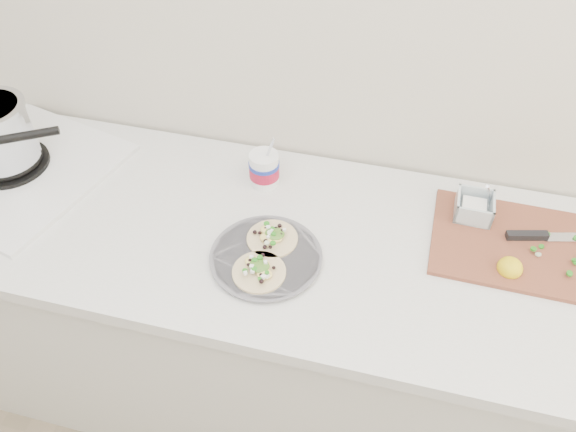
% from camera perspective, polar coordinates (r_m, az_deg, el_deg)
% --- Properties ---
extents(counter, '(2.44, 0.66, 0.90)m').
position_cam_1_polar(counter, '(1.79, 0.14, -11.37)').
color(counter, silver).
rests_on(counter, ground).
extents(stove, '(0.63, 0.60, 0.25)m').
position_cam_1_polar(stove, '(1.74, -27.03, 6.37)').
color(stove, silver).
rests_on(stove, counter).
extents(taco_plate, '(0.27, 0.27, 0.04)m').
position_cam_1_polar(taco_plate, '(1.36, -2.27, -3.96)').
color(taco_plate, slate).
rests_on(taco_plate, counter).
extents(tub, '(0.08, 0.08, 0.19)m').
position_cam_1_polar(tub, '(1.53, -2.35, 5.13)').
color(tub, white).
rests_on(tub, counter).
extents(cutboard, '(0.43, 0.31, 0.07)m').
position_cam_1_polar(cutboard, '(1.51, 22.38, -2.19)').
color(cutboard, brown).
rests_on(cutboard, counter).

